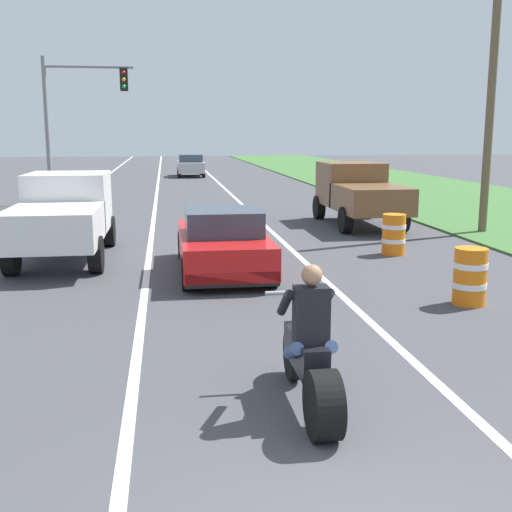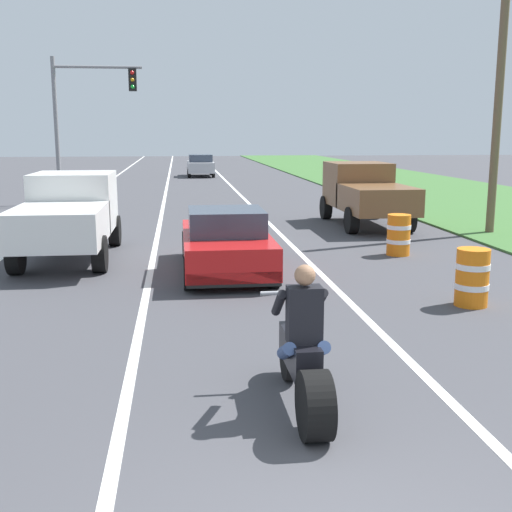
# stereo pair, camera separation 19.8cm
# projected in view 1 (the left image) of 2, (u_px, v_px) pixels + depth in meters

# --- Properties ---
(lane_stripe_left_solid) EXTENTS (0.14, 120.00, 0.01)m
(lane_stripe_left_solid) POSITION_uv_depth(u_px,v_px,m) (53.00, 216.00, 22.92)
(lane_stripe_left_solid) COLOR white
(lane_stripe_left_solid) RESTS_ON ground
(lane_stripe_right_solid) EXTENTS (0.14, 120.00, 0.01)m
(lane_stripe_right_solid) POSITION_uv_depth(u_px,v_px,m) (251.00, 213.00, 23.91)
(lane_stripe_right_solid) COLOR white
(lane_stripe_right_solid) RESTS_ON ground
(lane_stripe_centre_dashed) EXTENTS (0.14, 120.00, 0.01)m
(lane_stripe_centre_dashed) POSITION_uv_depth(u_px,v_px,m) (154.00, 214.00, 23.41)
(lane_stripe_centre_dashed) COLOR white
(lane_stripe_centre_dashed) RESTS_ON ground
(grass_verge_right) EXTENTS (10.00, 120.00, 0.06)m
(grass_verge_right) POSITION_uv_depth(u_px,v_px,m) (504.00, 208.00, 25.30)
(grass_verge_right) COLOR #3D6B33
(grass_verge_right) RESTS_ON ground
(motorcycle_with_rider) EXTENTS (0.70, 2.21, 1.62)m
(motorcycle_with_rider) POSITION_uv_depth(u_px,v_px,m) (310.00, 360.00, 6.73)
(motorcycle_with_rider) COLOR black
(motorcycle_with_rider) RESTS_ON ground
(sports_car_red) EXTENTS (1.84, 4.30, 1.37)m
(sports_car_red) POSITION_uv_depth(u_px,v_px,m) (223.00, 243.00, 13.65)
(sports_car_red) COLOR red
(sports_car_red) RESTS_ON ground
(pickup_truck_left_lane_white) EXTENTS (2.02, 4.80, 1.98)m
(pickup_truck_left_lane_white) POSITION_uv_depth(u_px,v_px,m) (64.00, 213.00, 14.89)
(pickup_truck_left_lane_white) COLOR silver
(pickup_truck_left_lane_white) RESTS_ON ground
(pickup_truck_right_shoulder_brown) EXTENTS (2.02, 4.80, 1.98)m
(pickup_truck_right_shoulder_brown) POSITION_uv_depth(u_px,v_px,m) (359.00, 191.00, 20.50)
(pickup_truck_right_shoulder_brown) COLOR brown
(pickup_truck_right_shoulder_brown) RESTS_ON ground
(traffic_light_mast_near) EXTENTS (3.67, 0.34, 6.00)m
(traffic_light_mast_near) POSITION_uv_depth(u_px,v_px,m) (73.00, 109.00, 26.23)
(traffic_light_mast_near) COLOR gray
(traffic_light_mast_near) RESTS_ON ground
(utility_pole_roadside) EXTENTS (0.24, 0.24, 8.43)m
(utility_pole_roadside) POSITION_uv_depth(u_px,v_px,m) (492.00, 88.00, 18.27)
(utility_pole_roadside) COLOR brown
(utility_pole_roadside) RESTS_ON ground
(construction_barrel_nearest) EXTENTS (0.58, 0.58, 1.00)m
(construction_barrel_nearest) POSITION_uv_depth(u_px,v_px,m) (470.00, 276.00, 11.05)
(construction_barrel_nearest) COLOR orange
(construction_barrel_nearest) RESTS_ON ground
(construction_barrel_mid) EXTENTS (0.58, 0.58, 1.00)m
(construction_barrel_mid) POSITION_uv_depth(u_px,v_px,m) (394.00, 234.00, 15.62)
(construction_barrel_mid) COLOR orange
(construction_barrel_mid) RESTS_ON ground
(distant_car_far_ahead) EXTENTS (1.80, 4.00, 1.50)m
(distant_car_far_ahead) POSITION_uv_depth(u_px,v_px,m) (191.00, 165.00, 43.73)
(distant_car_far_ahead) COLOR #B2B2B7
(distant_car_far_ahead) RESTS_ON ground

